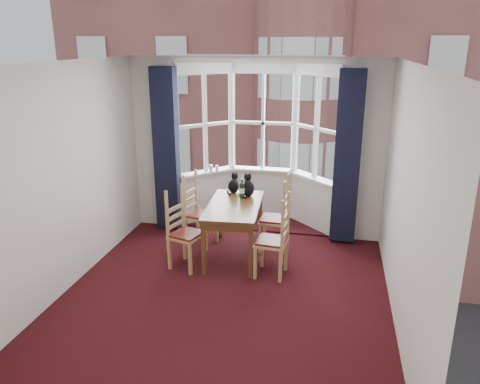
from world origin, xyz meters
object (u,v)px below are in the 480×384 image
(chair_right_near, at_px, (278,243))
(chair_left_far, at_px, (196,215))
(chair_right_far, at_px, (280,220))
(candle_short, at_px, (217,169))
(cat_left, at_px, (234,185))
(cat_right, at_px, (248,187))
(candle_tall, at_px, (211,168))
(wine_bottle, at_px, (242,189))
(dining_table, at_px, (234,211))
(chair_left_near, at_px, (181,234))

(chair_right_near, bearing_deg, chair_left_far, 149.92)
(chair_right_far, bearing_deg, chair_left_far, -178.82)
(candle_short, bearing_deg, cat_left, -60.15)
(cat_right, xyz_separation_m, candle_short, (-0.73, 0.96, -0.00))
(cat_left, distance_m, cat_right, 0.28)
(chair_right_near, distance_m, cat_right, 1.18)
(cat_right, bearing_deg, candle_tall, 131.72)
(cat_left, bearing_deg, chair_right_far, -16.78)
(cat_left, distance_m, wine_bottle, 0.30)
(dining_table, height_order, chair_right_near, chair_right_near)
(chair_left_far, bearing_deg, chair_right_far, 1.18)
(chair_right_near, bearing_deg, chair_right_far, 95.61)
(chair_left_near, xyz_separation_m, candle_tall, (-0.05, 1.82, 0.46))
(cat_right, height_order, candle_tall, cat_right)
(wine_bottle, bearing_deg, cat_right, 58.27)
(chair_left_near, distance_m, chair_right_far, 1.50)
(candle_tall, relative_size, candle_short, 1.15)
(chair_left_far, relative_size, chair_right_near, 1.00)
(candle_short, bearing_deg, chair_left_far, -93.08)
(dining_table, relative_size, chair_right_far, 1.53)
(chair_left_near, height_order, chair_left_far, same)
(dining_table, height_order, wine_bottle, wine_bottle)
(cat_left, bearing_deg, dining_table, -77.26)
(chair_right_far, xyz_separation_m, candle_short, (-1.23, 1.06, 0.45))
(cat_right, height_order, wine_bottle, cat_right)
(chair_right_far, xyz_separation_m, wine_bottle, (-0.57, -0.01, 0.45))
(cat_right, bearing_deg, chair_left_far, -170.58)
(chair_left_near, height_order, cat_right, cat_right)
(chair_right_far, bearing_deg, candle_short, 139.09)
(dining_table, relative_size, candle_short, 12.83)
(chair_right_far, distance_m, cat_left, 0.90)
(chair_left_far, xyz_separation_m, wine_bottle, (0.72, 0.01, 0.45))
(dining_table, bearing_deg, wine_bottle, 80.62)
(dining_table, relative_size, candle_tall, 11.19)
(cat_left, height_order, candle_tall, cat_left)
(cat_left, bearing_deg, candle_tall, 125.56)
(cat_right, bearing_deg, chair_right_near, -58.00)
(wine_bottle, distance_m, candle_tall, 1.29)
(chair_left_near, xyz_separation_m, wine_bottle, (0.70, 0.78, 0.45))
(dining_table, bearing_deg, chair_right_far, 27.96)
(dining_table, bearing_deg, candle_tall, 117.30)
(chair_left_near, distance_m, chair_right_near, 1.35)
(cat_left, relative_size, candle_tall, 2.50)
(chair_right_near, distance_m, candle_short, 2.33)
(cat_right, bearing_deg, dining_table, -106.02)
(chair_right_far, relative_size, wine_bottle, 3.09)
(chair_right_near, xyz_separation_m, cat_right, (-0.58, 0.92, 0.46))
(chair_left_near, bearing_deg, chair_right_far, 31.95)
(chair_right_near, height_order, candle_short, candle_short)
(chair_right_near, xyz_separation_m, wine_bottle, (-0.65, 0.80, 0.45))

